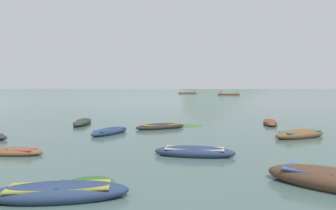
{
  "coord_description": "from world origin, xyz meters",
  "views": [
    {
      "loc": [
        1.71,
        -4.93,
        3.26
      ],
      "look_at": [
        2.42,
        33.21,
        1.07
      ],
      "focal_mm": 31.54,
      "sensor_mm": 36.0,
      "label": 1
    }
  ],
  "objects_px": {
    "rowboat_0": "(60,193)",
    "rowboat_10": "(194,152)",
    "rowboat_3": "(300,134)",
    "rowboat_4": "(110,131)",
    "ferry_1": "(187,93)",
    "rowboat_1": "(160,127)",
    "rowboat_7": "(333,180)",
    "rowboat_2": "(10,152)",
    "rowboat_9": "(270,123)",
    "rowboat_6": "(83,122)",
    "ferry_0": "(229,94)"
  },
  "relations": [
    {
      "from": "rowboat_3",
      "to": "rowboat_9",
      "type": "relative_size",
      "value": 1.05
    },
    {
      "from": "rowboat_1",
      "to": "rowboat_3",
      "type": "bearing_deg",
      "value": -25.23
    },
    {
      "from": "rowboat_7",
      "to": "rowboat_3",
      "type": "bearing_deg",
      "value": 70.3
    },
    {
      "from": "rowboat_9",
      "to": "rowboat_0",
      "type": "bearing_deg",
      "value": -125.81
    },
    {
      "from": "rowboat_6",
      "to": "rowboat_9",
      "type": "distance_m",
      "value": 16.84
    },
    {
      "from": "rowboat_3",
      "to": "rowboat_6",
      "type": "relative_size",
      "value": 0.94
    },
    {
      "from": "rowboat_2",
      "to": "ferry_1",
      "type": "bearing_deg",
      "value": 82.02
    },
    {
      "from": "rowboat_3",
      "to": "rowboat_10",
      "type": "distance_m",
      "value": 9.11
    },
    {
      "from": "rowboat_3",
      "to": "ferry_1",
      "type": "xyz_separation_m",
      "value": [
        5.18,
        149.87,
        0.23
      ]
    },
    {
      "from": "rowboat_6",
      "to": "ferry_1",
      "type": "height_order",
      "value": "ferry_1"
    },
    {
      "from": "rowboat_9",
      "to": "rowboat_3",
      "type": "bearing_deg",
      "value": -94.79
    },
    {
      "from": "rowboat_2",
      "to": "rowboat_1",
      "type": "bearing_deg",
      "value": 51.28
    },
    {
      "from": "rowboat_3",
      "to": "rowboat_9",
      "type": "xyz_separation_m",
      "value": [
        0.59,
        6.99,
        -0.05
      ]
    },
    {
      "from": "rowboat_2",
      "to": "rowboat_3",
      "type": "height_order",
      "value": "rowboat_3"
    },
    {
      "from": "rowboat_10",
      "to": "ferry_1",
      "type": "height_order",
      "value": "ferry_1"
    },
    {
      "from": "rowboat_6",
      "to": "ferry_1",
      "type": "bearing_deg",
      "value": 81.45
    },
    {
      "from": "rowboat_1",
      "to": "rowboat_7",
      "type": "relative_size",
      "value": 1.01
    },
    {
      "from": "rowboat_0",
      "to": "rowboat_7",
      "type": "xyz_separation_m",
      "value": [
        8.58,
        0.79,
        0.06
      ]
    },
    {
      "from": "rowboat_7",
      "to": "rowboat_2",
      "type": "bearing_deg",
      "value": 158.75
    },
    {
      "from": "rowboat_3",
      "to": "rowboat_1",
      "type": "bearing_deg",
      "value": 154.77
    },
    {
      "from": "rowboat_4",
      "to": "rowboat_7",
      "type": "xyz_separation_m",
      "value": [
        9.3,
        -11.5,
        0.07
      ]
    },
    {
      "from": "rowboat_1",
      "to": "rowboat_4",
      "type": "xyz_separation_m",
      "value": [
        -3.57,
        -2.61,
        0.0
      ]
    },
    {
      "from": "rowboat_6",
      "to": "ferry_1",
      "type": "xyz_separation_m",
      "value": [
        21.43,
        142.48,
        0.25
      ]
    },
    {
      "from": "rowboat_3",
      "to": "rowboat_4",
      "type": "relative_size",
      "value": 1.18
    },
    {
      "from": "rowboat_0",
      "to": "rowboat_9",
      "type": "xyz_separation_m",
      "value": [
        12.66,
        17.55,
        -0.03
      ]
    },
    {
      "from": "rowboat_10",
      "to": "rowboat_3",
      "type": "bearing_deg",
      "value": 34.33
    },
    {
      "from": "rowboat_1",
      "to": "rowboat_7",
      "type": "height_order",
      "value": "rowboat_7"
    },
    {
      "from": "ferry_0",
      "to": "rowboat_1",
      "type": "bearing_deg",
      "value": -105.41
    },
    {
      "from": "rowboat_2",
      "to": "rowboat_4",
      "type": "height_order",
      "value": "rowboat_4"
    },
    {
      "from": "rowboat_3",
      "to": "ferry_1",
      "type": "relative_size",
      "value": 0.41
    },
    {
      "from": "rowboat_2",
      "to": "rowboat_3",
      "type": "xyz_separation_m",
      "value": [
        16.49,
        4.72,
        0.07
      ]
    },
    {
      "from": "rowboat_6",
      "to": "ferry_0",
      "type": "distance_m",
      "value": 113.55
    },
    {
      "from": "rowboat_1",
      "to": "rowboat_9",
      "type": "xyz_separation_m",
      "value": [
        9.81,
        2.65,
        -0.01
      ]
    },
    {
      "from": "rowboat_1",
      "to": "rowboat_10",
      "type": "xyz_separation_m",
      "value": [
        1.7,
        -9.48,
        0.01
      ]
    },
    {
      "from": "rowboat_2",
      "to": "rowboat_10",
      "type": "height_order",
      "value": "rowboat_10"
    },
    {
      "from": "rowboat_0",
      "to": "rowboat_10",
      "type": "relative_size",
      "value": 1.03
    },
    {
      "from": "rowboat_6",
      "to": "rowboat_10",
      "type": "height_order",
      "value": "rowboat_10"
    },
    {
      "from": "rowboat_2",
      "to": "rowboat_10",
      "type": "bearing_deg",
      "value": -2.7
    },
    {
      "from": "rowboat_7",
      "to": "rowboat_4",
      "type": "bearing_deg",
      "value": 128.95
    },
    {
      "from": "rowboat_4",
      "to": "ferry_1",
      "type": "height_order",
      "value": "ferry_1"
    },
    {
      "from": "rowboat_4",
      "to": "rowboat_6",
      "type": "relative_size",
      "value": 0.8
    },
    {
      "from": "rowboat_7",
      "to": "rowboat_9",
      "type": "height_order",
      "value": "rowboat_7"
    },
    {
      "from": "rowboat_7",
      "to": "ferry_1",
      "type": "height_order",
      "value": "ferry_1"
    },
    {
      "from": "rowboat_6",
      "to": "rowboat_7",
      "type": "height_order",
      "value": "rowboat_7"
    },
    {
      "from": "rowboat_4",
      "to": "rowboat_6",
      "type": "distance_m",
      "value": 6.62
    },
    {
      "from": "rowboat_6",
      "to": "rowboat_10",
      "type": "distance_m",
      "value": 15.26
    },
    {
      "from": "rowboat_3",
      "to": "rowboat_7",
      "type": "xyz_separation_m",
      "value": [
        -3.5,
        -9.77,
        0.04
      ]
    },
    {
      "from": "rowboat_7",
      "to": "rowboat_10",
      "type": "bearing_deg",
      "value": 131.03
    },
    {
      "from": "rowboat_3",
      "to": "rowboat_6",
      "type": "distance_m",
      "value": 17.85
    },
    {
      "from": "rowboat_1",
      "to": "ferry_1",
      "type": "relative_size",
      "value": 0.41
    }
  ]
}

